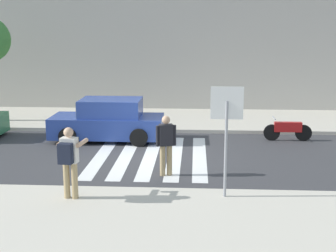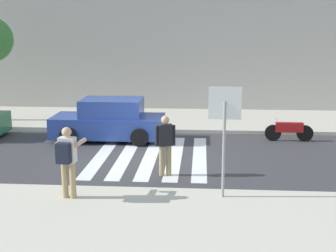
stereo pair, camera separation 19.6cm
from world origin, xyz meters
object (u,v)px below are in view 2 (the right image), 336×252
Objects in this scene: pedestrian_crossing at (165,142)px; motorcycle at (289,130)px; stop_sign at (225,118)px; parked_car_blue at (109,121)px; photographer_with_backpack at (67,156)px.

motorcycle is (4.22, 4.36, -0.56)m from pedestrian_crossing.
parked_car_blue is (-3.93, 6.02, -1.35)m from stop_sign.
pedestrian_crossing is 0.42× the size of parked_car_blue.
stop_sign is 3.79m from photographer_with_backpack.
motorcycle is at bearing 45.93° from pedestrian_crossing.
photographer_with_backpack is 3.15m from pedestrian_crossing.
stop_sign reaches higher than motorcycle.
photographer_with_backpack reaches higher than parked_car_blue.
motorcycle is (6.35, 6.68, -0.75)m from photographer_with_backpack.
parked_car_blue is 2.33× the size of motorcycle.
pedestrian_crossing is at bearing 47.51° from photographer_with_backpack.
parked_car_blue is 6.63m from motorcycle.
motorcycle is at bearing 46.47° from photographer_with_backpack.
photographer_with_backpack is at bearing -174.30° from stop_sign.
photographer_with_backpack reaches higher than pedestrian_crossing.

